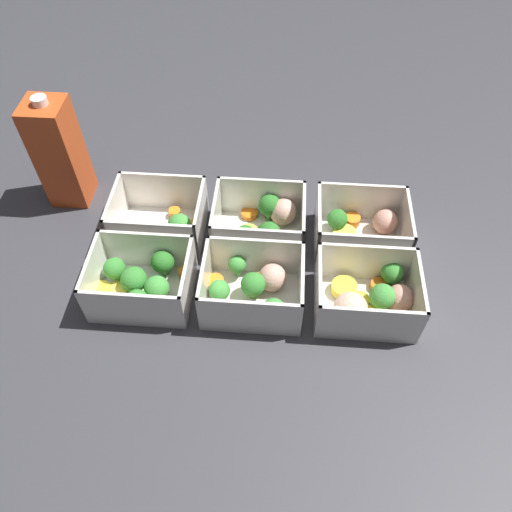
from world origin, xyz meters
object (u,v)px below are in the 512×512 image
at_px(container_far_left, 163,221).
at_px(container_far_center, 263,224).
at_px(container_near_center, 254,288).
at_px(container_near_right, 369,298).
at_px(juice_carton, 60,153).
at_px(container_near_left, 141,283).
at_px(container_far_right, 358,234).

xyz_separation_m(container_far_left, container_far_center, (0.17, 0.00, 0.00)).
bearing_deg(container_far_left, container_near_center, -37.65).
bearing_deg(container_far_left, container_near_right, -21.20).
bearing_deg(container_far_left, juice_carton, 156.59).
height_order(container_near_left, container_near_center, same).
relative_size(container_far_left, container_far_right, 1.01).
xyz_separation_m(container_near_right, container_far_right, (-0.01, 0.12, -0.00)).
xyz_separation_m(container_near_right, container_far_center, (-0.16, 0.13, 0.00)).
height_order(container_near_left, container_far_center, same).
relative_size(container_near_left, container_near_right, 1.03).
bearing_deg(container_near_center, container_far_center, 87.67).
height_order(container_near_right, juice_carton, juice_carton).
distance_m(container_far_center, container_far_right, 0.16).
bearing_deg(container_near_right, container_near_center, 178.63).
distance_m(container_near_center, juice_carton, 0.40).
distance_m(container_near_left, container_far_left, 0.13).
distance_m(container_near_left, container_far_center, 0.22).
bearing_deg(container_far_center, container_far_left, -178.31).
distance_m(container_far_left, container_far_center, 0.17).
bearing_deg(container_far_center, juice_carton, 168.06).
xyz_separation_m(container_near_center, container_far_left, (-0.16, 0.12, 0.00)).
distance_m(container_far_right, juice_carton, 0.51).
xyz_separation_m(container_near_center, container_near_right, (0.17, -0.00, -0.00)).
relative_size(container_near_left, container_far_center, 1.05).
relative_size(container_near_left, container_far_right, 1.04).
bearing_deg(container_near_left, container_far_right, 20.74).
relative_size(container_near_center, container_far_center, 1.05).
bearing_deg(container_far_left, container_far_center, 1.69).
distance_m(container_near_center, container_far_right, 0.20).
height_order(container_far_left, container_far_right, same).
bearing_deg(container_near_center, juice_carton, 149.36).
bearing_deg(juice_carton, container_near_center, -30.64).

